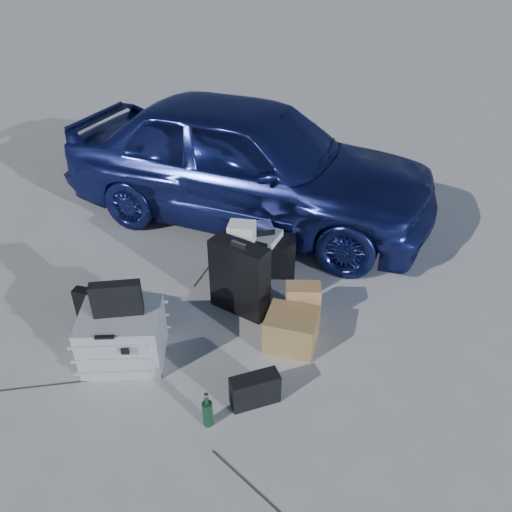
{
  "coord_description": "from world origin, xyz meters",
  "views": [
    {
      "loc": [
        0.86,
        -2.73,
        2.93
      ],
      "look_at": [
        0.28,
        0.85,
        0.53
      ],
      "focal_mm": 35.0,
      "sensor_mm": 36.0,
      "label": 1
    }
  ],
  "objects_px": {
    "pelican_case": "(123,336)",
    "briefcase": "(100,308)",
    "green_bottle": "(207,410)",
    "suitcase_right": "(243,265)",
    "cardboard_box": "(291,330)",
    "car": "(248,161)",
    "duffel_bag": "(258,255)",
    "suitcase_left": "(240,278)"
  },
  "relations": [
    {
      "from": "suitcase_right",
      "to": "duffel_bag",
      "type": "distance_m",
      "value": 0.34
    },
    {
      "from": "pelican_case",
      "to": "suitcase_left",
      "type": "distance_m",
      "value": 1.11
    },
    {
      "from": "pelican_case",
      "to": "green_bottle",
      "type": "xyz_separation_m",
      "value": [
        0.81,
        -0.53,
        -0.08
      ]
    },
    {
      "from": "suitcase_left",
      "to": "suitcase_right",
      "type": "distance_m",
      "value": 0.34
    },
    {
      "from": "cardboard_box",
      "to": "green_bottle",
      "type": "distance_m",
      "value": 1.03
    },
    {
      "from": "briefcase",
      "to": "green_bottle",
      "type": "bearing_deg",
      "value": -31.8
    },
    {
      "from": "suitcase_left",
      "to": "briefcase",
      "type": "bearing_deg",
      "value": -137.55
    },
    {
      "from": "briefcase",
      "to": "duffel_bag",
      "type": "bearing_deg",
      "value": 45.25
    },
    {
      "from": "car",
      "to": "suitcase_right",
      "type": "xyz_separation_m",
      "value": [
        0.19,
        -1.41,
        -0.46
      ]
    },
    {
      "from": "duffel_bag",
      "to": "green_bottle",
      "type": "height_order",
      "value": "duffel_bag"
    },
    {
      "from": "pelican_case",
      "to": "cardboard_box",
      "type": "relative_size",
      "value": 1.51
    },
    {
      "from": "pelican_case",
      "to": "suitcase_left",
      "type": "xyz_separation_m",
      "value": [
        0.8,
        0.75,
        0.12
      ]
    },
    {
      "from": "car",
      "to": "suitcase_left",
      "type": "height_order",
      "value": "car"
    },
    {
      "from": "car",
      "to": "duffel_bag",
      "type": "xyz_separation_m",
      "value": [
        0.29,
        -1.09,
        -0.54
      ]
    },
    {
      "from": "suitcase_left",
      "to": "duffel_bag",
      "type": "bearing_deg",
      "value": 108.21
    },
    {
      "from": "suitcase_right",
      "to": "duffel_bag",
      "type": "xyz_separation_m",
      "value": [
        0.1,
        0.32,
        -0.08
      ]
    },
    {
      "from": "car",
      "to": "cardboard_box",
      "type": "height_order",
      "value": "car"
    },
    {
      "from": "green_bottle",
      "to": "cardboard_box",
      "type": "bearing_deg",
      "value": 61.25
    },
    {
      "from": "pelican_case",
      "to": "green_bottle",
      "type": "height_order",
      "value": "pelican_case"
    },
    {
      "from": "pelican_case",
      "to": "cardboard_box",
      "type": "xyz_separation_m",
      "value": [
        1.31,
        0.37,
        -0.07
      ]
    },
    {
      "from": "cardboard_box",
      "to": "suitcase_right",
      "type": "bearing_deg",
      "value": 127.02
    },
    {
      "from": "suitcase_left",
      "to": "suitcase_right",
      "type": "bearing_deg",
      "value": 119.41
    },
    {
      "from": "suitcase_left",
      "to": "green_bottle",
      "type": "xyz_separation_m",
      "value": [
        0.01,
        -1.29,
        -0.2
      ]
    },
    {
      "from": "briefcase",
      "to": "green_bottle",
      "type": "distance_m",
      "value": 1.49
    },
    {
      "from": "pelican_case",
      "to": "green_bottle",
      "type": "relative_size",
      "value": 2.14
    },
    {
      "from": "briefcase",
      "to": "green_bottle",
      "type": "height_order",
      "value": "briefcase"
    },
    {
      "from": "pelican_case",
      "to": "briefcase",
      "type": "relative_size",
      "value": 1.43
    },
    {
      "from": "briefcase",
      "to": "car",
      "type": "bearing_deg",
      "value": 71.52
    },
    {
      "from": "car",
      "to": "duffel_bag",
      "type": "relative_size",
      "value": 5.73
    },
    {
      "from": "green_bottle",
      "to": "suitcase_left",
      "type": "bearing_deg",
      "value": 90.56
    },
    {
      "from": "pelican_case",
      "to": "suitcase_right",
      "type": "distance_m",
      "value": 1.33
    },
    {
      "from": "suitcase_right",
      "to": "cardboard_box",
      "type": "xyz_separation_m",
      "value": [
        0.54,
        -0.71,
        -0.11
      ]
    },
    {
      "from": "suitcase_left",
      "to": "cardboard_box",
      "type": "height_order",
      "value": "suitcase_left"
    },
    {
      "from": "car",
      "to": "green_bottle",
      "type": "bearing_deg",
      "value": -162.14
    },
    {
      "from": "suitcase_left",
      "to": "duffel_bag",
      "type": "height_order",
      "value": "suitcase_left"
    },
    {
      "from": "suitcase_left",
      "to": "cardboard_box",
      "type": "xyz_separation_m",
      "value": [
        0.51,
        -0.39,
        -0.19
      ]
    },
    {
      "from": "cardboard_box",
      "to": "briefcase",
      "type": "bearing_deg",
      "value": 179.93
    },
    {
      "from": "pelican_case",
      "to": "cardboard_box",
      "type": "distance_m",
      "value": 1.36
    },
    {
      "from": "car",
      "to": "pelican_case",
      "type": "relative_size",
      "value": 6.82
    },
    {
      "from": "suitcase_right",
      "to": "car",
      "type": "bearing_deg",
      "value": 117.02
    },
    {
      "from": "duffel_bag",
      "to": "car",
      "type": "bearing_deg",
      "value": 99.96
    },
    {
      "from": "car",
      "to": "cardboard_box",
      "type": "distance_m",
      "value": 2.31
    }
  ]
}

